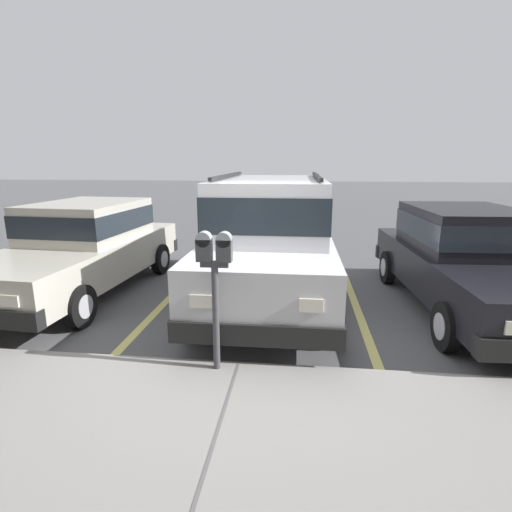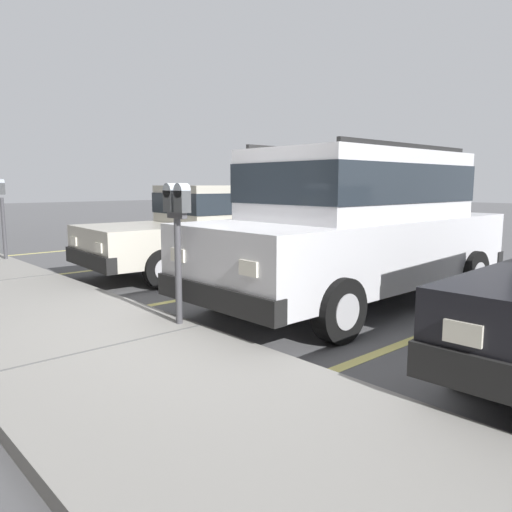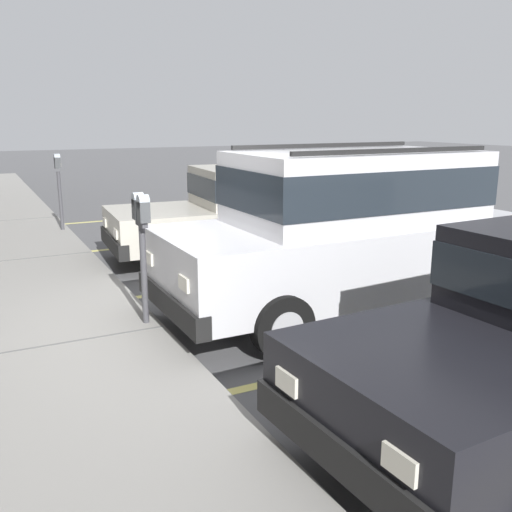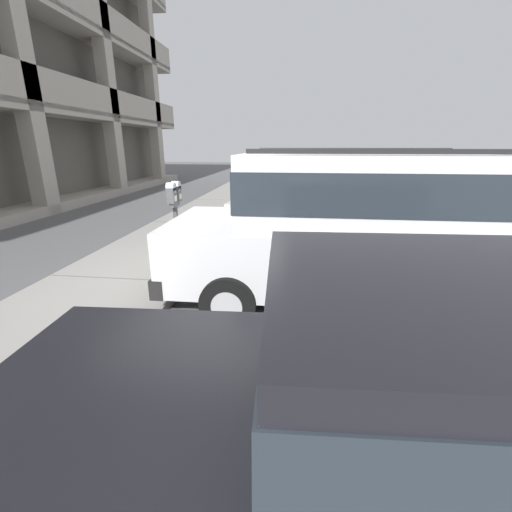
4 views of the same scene
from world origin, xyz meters
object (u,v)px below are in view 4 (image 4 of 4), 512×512
(red_sedan, at_px, (430,413))
(parking_meter_far, at_px, (242,177))
(silver_suv, at_px, (353,225))
(parking_meter_near, at_px, (175,207))
(dark_hatchback, at_px, (336,205))

(red_sedan, distance_m, parking_meter_far, 9.80)
(silver_suv, distance_m, red_sedan, 3.01)
(silver_suv, distance_m, parking_meter_near, 2.53)
(parking_meter_far, bearing_deg, dark_hatchback, -141.07)
(parking_meter_near, height_order, parking_meter_far, parking_meter_far)
(red_sedan, bearing_deg, silver_suv, -3.57)
(red_sedan, distance_m, dark_hatchback, 6.24)
(dark_hatchback, bearing_deg, parking_meter_far, 42.48)
(red_sedan, relative_size, parking_meter_near, 3.14)
(silver_suv, bearing_deg, dark_hatchback, -2.56)
(red_sedan, bearing_deg, parking_meter_near, 33.34)
(silver_suv, bearing_deg, parking_meter_near, 81.10)
(dark_hatchback, relative_size, parking_meter_near, 3.15)
(silver_suv, distance_m, parking_meter_far, 6.95)
(red_sedan, distance_m, parking_meter_near, 4.19)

